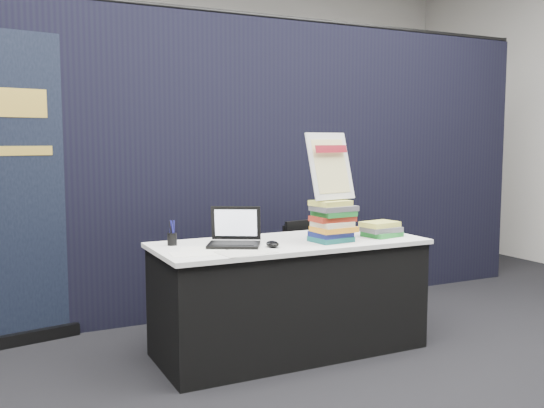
{
  "coord_description": "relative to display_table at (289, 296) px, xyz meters",
  "views": [
    {
      "loc": [
        -1.86,
        -2.96,
        1.41
      ],
      "look_at": [
        -0.13,
        0.55,
        1.0
      ],
      "focal_mm": 40.0,
      "sensor_mm": 36.0,
      "label": 1
    }
  ],
  "objects": [
    {
      "name": "brochure_left",
      "position": [
        -0.73,
        -0.16,
        0.38
      ],
      "size": [
        0.28,
        0.21,
        0.0
      ],
      "primitive_type": "cube",
      "rotation": [
        0.0,
        0.0,
        -0.12
      ],
      "color": "white",
      "rests_on": "display_table"
    },
    {
      "name": "book_stack_short",
      "position": [
        0.66,
        -0.11,
        0.43
      ],
      "size": [
        0.26,
        0.21,
        0.1
      ],
      "rotation": [
        0.0,
        0.0,
        0.12
      ],
      "color": "#1F762C",
      "rests_on": "display_table"
    },
    {
      "name": "pullup_banner",
      "position": [
        -1.68,
        0.95,
        0.58
      ],
      "size": [
        0.91,
        0.27,
        2.15
      ],
      "rotation": [
        0.0,
        0.0,
        0.19
      ],
      "color": "black",
      "rests_on": "floor"
    },
    {
      "name": "laptop",
      "position": [
        -0.42,
        0.0,
        0.43
      ],
      "size": [
        0.39,
        0.39,
        0.24
      ],
      "rotation": [
        0.0,
        0.0,
        -0.5
      ],
      "color": "black",
      "rests_on": "display_table"
    },
    {
      "name": "drape_partition",
      "position": [
        0.0,
        1.05,
        0.82
      ],
      "size": [
        6.0,
        0.08,
        2.4
      ],
      "primitive_type": "cube",
      "color": "black",
      "rests_on": "floor"
    },
    {
      "name": "brochure_right",
      "position": [
        -0.43,
        -0.25,
        0.38
      ],
      "size": [
        0.35,
        0.27,
        0.0
      ],
      "primitive_type": "cube",
      "rotation": [
        0.0,
        0.0,
        0.1
      ],
      "color": "silver",
      "rests_on": "display_table"
    },
    {
      "name": "brochure_mid",
      "position": [
        -0.63,
        -0.05,
        0.38
      ],
      "size": [
        0.33,
        0.29,
        0.0
      ],
      "primitive_type": "cube",
      "rotation": [
        0.0,
        0.0,
        -0.39
      ],
      "color": "white",
      "rests_on": "display_table"
    },
    {
      "name": "stacking_chair",
      "position": [
        0.44,
        0.47,
        0.06
      ],
      "size": [
        0.41,
        0.42,
        0.79
      ],
      "rotation": [
        0.0,
        0.0,
        0.17
      ],
      "color": "black",
      "rests_on": "floor"
    },
    {
      "name": "info_sign",
      "position": [
        0.24,
        -0.12,
        0.87
      ],
      "size": [
        0.35,
        0.19,
        0.46
      ],
      "rotation": [
        0.0,
        0.0,
        0.18
      ],
      "color": "black",
      "rests_on": "book_stack_tall"
    },
    {
      "name": "wall_back",
      "position": [
        0.0,
        3.45,
        1.37
      ],
      "size": [
        8.0,
        0.02,
        3.5
      ],
      "primitive_type": "cube",
      "color": "beige",
      "rests_on": "floor"
    },
    {
      "name": "book_stack_tall",
      "position": [
        0.24,
        -0.15,
        0.51
      ],
      "size": [
        0.27,
        0.22,
        0.27
      ],
      "rotation": [
        0.0,
        0.0,
        0.1
      ],
      "color": "#165654",
      "rests_on": "display_table"
    },
    {
      "name": "display_table",
      "position": [
        0.0,
        0.0,
        0.0
      ],
      "size": [
        1.8,
        0.75,
        0.75
      ],
      "color": "black",
      "rests_on": "floor"
    },
    {
      "name": "pen_cup",
      "position": [
        -0.75,
        0.18,
        0.41
      ],
      "size": [
        0.08,
        0.08,
        0.08
      ],
      "primitive_type": "cylinder",
      "rotation": [
        0.0,
        0.0,
        0.38
      ],
      "color": "black",
      "rests_on": "display_table"
    },
    {
      "name": "floor",
      "position": [
        0.0,
        -0.55,
        -0.38
      ],
      "size": [
        8.0,
        8.0,
        0.0
      ],
      "primitive_type": "plane",
      "color": "black",
      "rests_on": "ground"
    },
    {
      "name": "mouse",
      "position": [
        -0.2,
        -0.16,
        0.39
      ],
      "size": [
        0.1,
        0.13,
        0.04
      ],
      "primitive_type": "ellipsoid",
      "rotation": [
        0.0,
        0.0,
        -0.16
      ],
      "color": "black",
      "rests_on": "display_table"
    }
  ]
}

